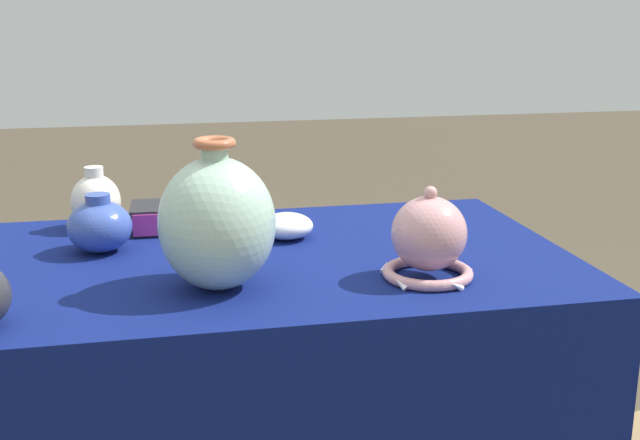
# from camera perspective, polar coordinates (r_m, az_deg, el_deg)

# --- Properties ---
(display_table) EXTENTS (1.26, 0.79, 0.70)m
(display_table) POSITION_cam_1_polar(r_m,az_deg,el_deg) (1.70, -3.39, -4.89)
(display_table) COLOR brown
(display_table) RESTS_ON ground_plane
(vase_tall_bulbous) EXTENTS (0.22, 0.22, 0.28)m
(vase_tall_bulbous) POSITION_cam_1_polar(r_m,az_deg,el_deg) (1.48, -7.33, -0.18)
(vase_tall_bulbous) COLOR #A8CCB7
(vase_tall_bulbous) RESTS_ON display_table
(vase_dome_bell) EXTENTS (0.18, 0.19, 0.18)m
(vase_dome_bell) POSITION_cam_1_polar(r_m,az_deg,el_deg) (1.55, 7.74, -1.47)
(vase_dome_bell) COLOR #D19399
(vase_dome_bell) RESTS_ON display_table
(mosaic_tile_box) EXTENTS (0.12, 0.14, 0.06)m
(mosaic_tile_box) POSITION_cam_1_polar(r_m,az_deg,el_deg) (1.92, -11.57, 0.17)
(mosaic_tile_box) COLOR #232328
(mosaic_tile_box) RESTS_ON display_table
(bowl_shallow_porcelain) EXTENTS (0.12, 0.12, 0.06)m
(bowl_shallow_porcelain) POSITION_cam_1_polar(r_m,az_deg,el_deg) (1.82, -2.39, -0.42)
(bowl_shallow_porcelain) COLOR white
(bowl_shallow_porcelain) RESTS_ON display_table
(jar_round_ivory) EXTENTS (0.12, 0.12, 0.15)m
(jar_round_ivory) POSITION_cam_1_polar(r_m,az_deg,el_deg) (1.96, -15.65, 1.30)
(jar_round_ivory) COLOR white
(jar_round_ivory) RESTS_ON display_table
(jar_round_cobalt) EXTENTS (0.14, 0.14, 0.13)m
(jar_round_cobalt) POSITION_cam_1_polar(r_m,az_deg,el_deg) (1.77, -15.40, -0.41)
(jar_round_cobalt) COLOR #3851A8
(jar_round_cobalt) RESTS_ON display_table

